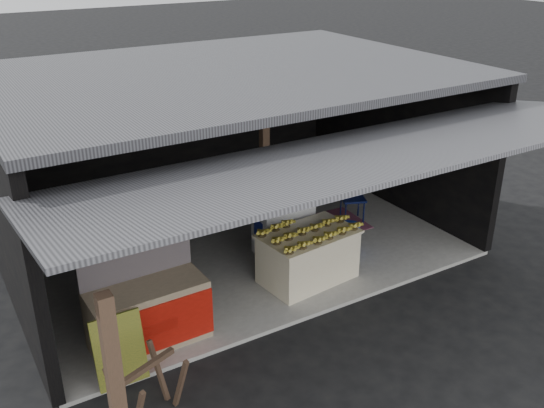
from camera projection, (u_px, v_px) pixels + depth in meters
ground at (316, 317)px, 8.46m from camera, size 80.00×80.00×0.00m
concrete_slab at (232, 244)px, 10.40m from camera, size 7.00×5.00×0.06m
shophouse at (220, 123)px, 9.80m from camera, size 7.40×7.29×3.02m
banana_table at (308, 256)px, 9.11m from camera, size 1.52×1.03×0.79m
banana_pile at (309, 228)px, 8.92m from camera, size 1.39×0.92×0.16m
white_crate at (283, 226)px, 9.85m from camera, size 0.92×0.66×0.97m
neighbor_stall at (148, 311)px, 7.67m from camera, size 1.49×0.70×1.53m
green_signboard at (119, 350)px, 6.98m from camera, size 0.59×0.21×0.88m
sawhorse at (148, 385)px, 6.50m from camera, size 0.84×0.83×0.73m
water_barrel at (349, 238)px, 10.01m from camera, size 0.31×0.31×0.46m
plastic_chair at (352, 192)px, 11.05m from camera, size 0.55×0.55×0.89m
magenta_rug at (324, 225)px, 10.97m from camera, size 1.56×1.09×0.01m
picture_frames at (162, 106)px, 11.41m from camera, size 1.62×0.04×0.46m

